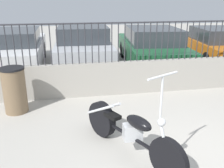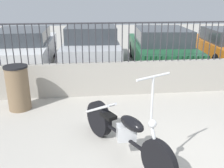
{
  "view_description": "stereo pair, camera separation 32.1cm",
  "coord_description": "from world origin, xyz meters",
  "px_view_note": "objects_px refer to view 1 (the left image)",
  "views": [
    {
      "loc": [
        -1.86,
        -2.7,
        2.28
      ],
      "look_at": [
        -1.01,
        1.82,
        0.7
      ],
      "focal_mm": 40.0,
      "sensor_mm": 36.0,
      "label": 1
    },
    {
      "loc": [
        -1.54,
        -2.75,
        2.28
      ],
      "look_at": [
        -1.01,
        1.82,
        0.7
      ],
      "focal_mm": 40.0,
      "sensor_mm": 36.0,
      "label": 2
    }
  ],
  "objects_px": {
    "motorcycle_black": "(126,129)",
    "car_green": "(151,47)",
    "car_orange": "(218,45)",
    "trash_bin": "(15,90)",
    "car_white": "(14,49)",
    "car_silver": "(83,45)"
  },
  "relations": [
    {
      "from": "car_white",
      "to": "car_green",
      "type": "relative_size",
      "value": 0.99
    },
    {
      "from": "motorcycle_black",
      "to": "trash_bin",
      "type": "distance_m",
      "value": 2.66
    },
    {
      "from": "motorcycle_black",
      "to": "car_green",
      "type": "distance_m",
      "value": 5.44
    },
    {
      "from": "motorcycle_black",
      "to": "car_white",
      "type": "distance_m",
      "value": 6.07
    },
    {
      "from": "car_white",
      "to": "car_green",
      "type": "bearing_deg",
      "value": -97.07
    },
    {
      "from": "trash_bin",
      "to": "car_white",
      "type": "relative_size",
      "value": 0.21
    },
    {
      "from": "car_green",
      "to": "car_white",
      "type": "bearing_deg",
      "value": 90.08
    },
    {
      "from": "motorcycle_black",
      "to": "car_silver",
      "type": "height_order",
      "value": "motorcycle_black"
    },
    {
      "from": "motorcycle_black",
      "to": "car_white",
      "type": "height_order",
      "value": "motorcycle_black"
    },
    {
      "from": "car_green",
      "to": "car_orange",
      "type": "bearing_deg",
      "value": -84.07
    },
    {
      "from": "motorcycle_black",
      "to": "car_orange",
      "type": "xyz_separation_m",
      "value": [
        4.69,
        4.98,
        0.28
      ]
    },
    {
      "from": "motorcycle_black",
      "to": "car_green",
      "type": "bearing_deg",
      "value": 129.24
    },
    {
      "from": "motorcycle_black",
      "to": "car_green",
      "type": "height_order",
      "value": "motorcycle_black"
    },
    {
      "from": "car_silver",
      "to": "car_green",
      "type": "bearing_deg",
      "value": -99.13
    },
    {
      "from": "trash_bin",
      "to": "car_white",
      "type": "bearing_deg",
      "value": 99.53
    },
    {
      "from": "car_green",
      "to": "car_orange",
      "type": "distance_m",
      "value": 2.56
    },
    {
      "from": "car_orange",
      "to": "car_silver",
      "type": "bearing_deg",
      "value": 90.85
    },
    {
      "from": "motorcycle_black",
      "to": "car_orange",
      "type": "height_order",
      "value": "motorcycle_black"
    },
    {
      "from": "trash_bin",
      "to": "car_green",
      "type": "bearing_deg",
      "value": 38.05
    },
    {
      "from": "car_white",
      "to": "car_orange",
      "type": "relative_size",
      "value": 1.1
    },
    {
      "from": "trash_bin",
      "to": "car_orange",
      "type": "relative_size",
      "value": 0.23
    },
    {
      "from": "car_silver",
      "to": "car_green",
      "type": "relative_size",
      "value": 0.95
    }
  ]
}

